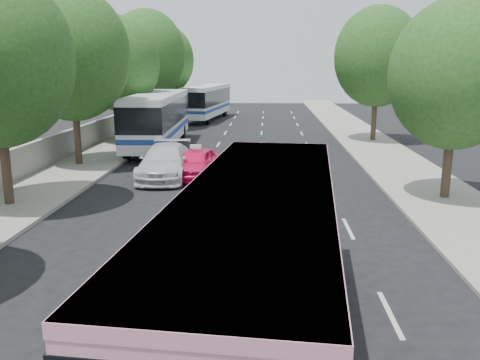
# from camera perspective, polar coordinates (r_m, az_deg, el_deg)

# --- Properties ---
(ground) EXTENTS (120.00, 120.00, 0.00)m
(ground) POSITION_cam_1_polar(r_m,az_deg,el_deg) (13.66, -3.24, -10.47)
(ground) COLOR black
(ground) RESTS_ON ground
(sidewalk_left) EXTENTS (4.00, 90.00, 0.15)m
(sidewalk_left) POSITION_cam_1_polar(r_m,az_deg,el_deg) (34.35, -13.81, 3.60)
(sidewalk_left) COLOR #9E998E
(sidewalk_left) RESTS_ON ground
(sidewalk_right) EXTENTS (4.00, 90.00, 0.12)m
(sidewalk_right) POSITION_cam_1_polar(r_m,az_deg,el_deg) (33.65, 15.17, 3.31)
(sidewalk_right) COLOR #9E998E
(sidewalk_right) RESTS_ON ground
(low_wall) EXTENTS (0.30, 90.00, 1.50)m
(low_wall) POSITION_cam_1_polar(r_m,az_deg,el_deg) (34.80, -16.74, 4.92)
(low_wall) COLOR #9E998E
(low_wall) RESTS_ON sidewalk_left
(tree_left_c) EXTENTS (6.00, 6.00, 9.35)m
(tree_left_c) POSITION_cam_1_polar(r_m,az_deg,el_deg) (28.25, -18.33, 13.72)
(tree_left_c) COLOR #38281E
(tree_left_c) RESTS_ON ground
(tree_left_d) EXTENTS (5.52, 5.52, 8.60)m
(tree_left_d) POSITION_cam_1_polar(r_m,az_deg,el_deg) (35.81, -13.43, 12.92)
(tree_left_d) COLOR #38281E
(tree_left_d) RESTS_ON ground
(tree_left_e) EXTENTS (6.30, 6.30, 9.82)m
(tree_left_e) POSITION_cam_1_polar(r_m,az_deg,el_deg) (43.54, -10.34, 14.05)
(tree_left_e) COLOR #38281E
(tree_left_e) RESTS_ON ground
(tree_left_f) EXTENTS (5.88, 5.88, 9.16)m
(tree_left_f) POSITION_cam_1_polar(r_m,az_deg,el_deg) (51.39, -8.47, 13.44)
(tree_left_f) COLOR #38281E
(tree_left_f) RESTS_ON ground
(tree_right_near) EXTENTS (5.10, 5.10, 7.95)m
(tree_right_near) POSITION_cam_1_polar(r_m,az_deg,el_deg) (21.68, 23.35, 11.33)
(tree_right_near) COLOR #38281E
(tree_right_near) RESTS_ON ground
(tree_right_far) EXTENTS (6.00, 6.00, 9.35)m
(tree_right_far) POSITION_cam_1_polar(r_m,az_deg,el_deg) (37.20, 15.35, 13.56)
(tree_right_far) COLOR #38281E
(tree_right_far) RESTS_ON ground
(pink_bus) EXTENTS (3.56, 10.49, 3.28)m
(pink_bus) POSITION_cam_1_polar(r_m,az_deg,el_deg) (9.43, 2.13, -8.04)
(pink_bus) COLOR pink
(pink_bus) RESTS_ON ground
(pink_taxi) EXTENTS (2.23, 4.35, 1.42)m
(pink_taxi) POSITION_cam_1_polar(r_m,az_deg,el_deg) (24.79, -4.95, 1.92)
(pink_taxi) COLOR #FF1663
(pink_taxi) RESTS_ON ground
(white_pickup) EXTENTS (2.43, 5.55, 1.59)m
(white_pickup) POSITION_cam_1_polar(r_m,az_deg,el_deg) (24.80, -8.41, 2.04)
(white_pickup) COLOR silver
(white_pickup) RESTS_ON ground
(tour_coach_front) EXTENTS (2.99, 11.94, 3.55)m
(tour_coach_front) POSITION_cam_1_polar(r_m,az_deg,el_deg) (33.52, -9.23, 7.14)
(tour_coach_front) COLOR silver
(tour_coach_front) RESTS_ON ground
(tour_coach_rear) EXTENTS (3.76, 11.37, 3.34)m
(tour_coach_rear) POSITION_cam_1_polar(r_m,az_deg,el_deg) (50.59, -3.74, 9.03)
(tour_coach_rear) COLOR white
(tour_coach_rear) RESTS_ON ground
(taxi_roof_sign) EXTENTS (0.57, 0.25, 0.18)m
(taxi_roof_sign) POSITION_cam_1_polar(r_m,az_deg,el_deg) (24.65, -4.99, 3.75)
(taxi_roof_sign) COLOR silver
(taxi_roof_sign) RESTS_ON pink_taxi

